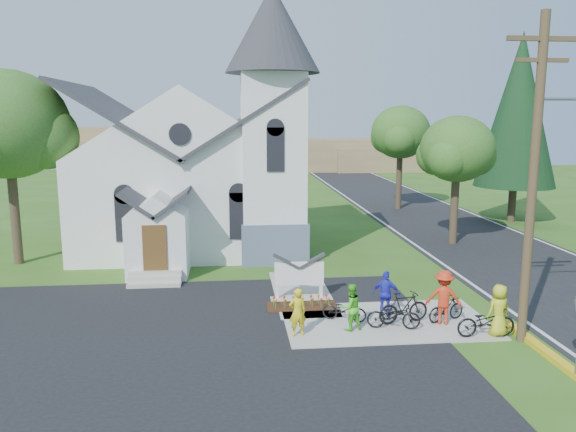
{
  "coord_description": "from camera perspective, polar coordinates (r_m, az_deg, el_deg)",
  "views": [
    {
      "loc": [
        -3.74,
        -17.45,
        6.99
      ],
      "look_at": [
        -1.45,
        5.0,
        2.98
      ],
      "focal_mm": 35.0,
      "sensor_mm": 36.0,
      "label": 1
    }
  ],
  "objects": [
    {
      "name": "bike_3",
      "position": [
        20.21,
        15.78,
        -9.04
      ],
      "size": [
        1.56,
        0.95,
        0.91
      ],
      "primitive_type": "imported",
      "rotation": [
        0.0,
        0.0,
        1.94
      ],
      "color": "black",
      "rests_on": "sidewalk"
    },
    {
      "name": "distant_hills",
      "position": [
        74.27,
        -0.34,
        6.37
      ],
      "size": [
        61.0,
        10.0,
        5.6
      ],
      "color": "olive",
      "rests_on": "ground"
    },
    {
      "name": "bike_1",
      "position": [
        19.67,
        11.66,
        -9.09
      ],
      "size": [
        1.9,
        0.88,
        1.1
      ],
      "primitive_type": "imported",
      "rotation": [
        0.0,
        0.0,
        1.77
      ],
      "color": "black",
      "rests_on": "sidewalk"
    },
    {
      "name": "utility_pole",
      "position": [
        18.43,
        23.86,
        4.28
      ],
      "size": [
        3.45,
        0.28,
        10.0
      ],
      "color": "#4A3825",
      "rests_on": "ground"
    },
    {
      "name": "church_sign",
      "position": [
        21.64,
        1.14,
        -5.91
      ],
      "size": [
        2.2,
        0.4,
        1.7
      ],
      "color": "#A7A297",
      "rests_on": "ground"
    },
    {
      "name": "road",
      "position": [
        35.92,
        16.79,
        -1.56
      ],
      "size": [
        8.0,
        90.0,
        0.02
      ],
      "primitive_type": "cube",
      "color": "black",
      "rests_on": "ground"
    },
    {
      "name": "flower_bed",
      "position": [
        21.09,
        1.43,
        -9.18
      ],
      "size": [
        2.6,
        1.1,
        0.07
      ],
      "primitive_type": "cube",
      "color": "#341A0E",
      "rests_on": "ground"
    },
    {
      "name": "tree_road_near",
      "position": [
        31.94,
        16.82,
        6.46
      ],
      "size": [
        4.0,
        4.0,
        7.05
      ],
      "color": "#38291E",
      "rests_on": "ground"
    },
    {
      "name": "cyclist_4",
      "position": [
        19.35,
        20.64,
        -8.94
      ],
      "size": [
        0.94,
        0.73,
        1.69
      ],
      "primitive_type": "imported",
      "rotation": [
        0.0,
        0.0,
        3.4
      ],
      "color": "gold",
      "rests_on": "sidewalk"
    },
    {
      "name": "church",
      "position": [
        30.03,
        -9.2,
        6.63
      ],
      "size": [
        12.35,
        12.0,
        13.0
      ],
      "color": "white",
      "rests_on": "ground"
    },
    {
      "name": "sidewalk",
      "position": [
        19.95,
        9.95,
        -10.51
      ],
      "size": [
        7.0,
        4.0,
        0.05
      ],
      "primitive_type": "cube",
      "color": "#A7A297",
      "rests_on": "ground"
    },
    {
      "name": "bike_2",
      "position": [
        19.14,
        10.67,
        -9.89
      ],
      "size": [
        1.84,
        0.97,
        0.92
      ],
      "primitive_type": "imported",
      "rotation": [
        0.0,
        0.0,
        1.36
      ],
      "color": "black",
      "rests_on": "sidewalk"
    },
    {
      "name": "cyclist_1",
      "position": [
        18.73,
        6.39,
        -9.17
      ],
      "size": [
        0.91,
        0.8,
        1.57
      ],
      "primitive_type": "imported",
      "rotation": [
        0.0,
        0.0,
        3.46
      ],
      "color": "#48C625",
      "rests_on": "sidewalk"
    },
    {
      "name": "tree_road_mid",
      "position": [
        43.38,
        11.37,
        8.29
      ],
      "size": [
        4.4,
        4.4,
        7.8
      ],
      "color": "#38291E",
      "rests_on": "ground"
    },
    {
      "name": "ground",
      "position": [
        19.16,
        5.95,
        -11.37
      ],
      "size": [
        120.0,
        120.0,
        0.0
      ],
      "primitive_type": "plane",
      "color": "#335719",
      "rests_on": "ground"
    },
    {
      "name": "parking_lot",
      "position": [
        17.26,
        -16.72,
        -14.22
      ],
      "size": [
        20.0,
        16.0,
        0.02
      ],
      "primitive_type": "cube",
      "color": "black",
      "rests_on": "ground"
    },
    {
      "name": "bike_0",
      "position": [
        19.62,
        5.75,
        -9.43
      ],
      "size": [
        1.62,
        1.1,
        0.81
      ],
      "primitive_type": "imported",
      "rotation": [
        0.0,
        0.0,
        1.16
      ],
      "color": "black",
      "rests_on": "sidewalk"
    },
    {
      "name": "bike_4",
      "position": [
        19.25,
        19.47,
        -10.08
      ],
      "size": [
        1.89,
        0.66,
        0.99
      ],
      "primitive_type": "imported",
      "rotation": [
        0.0,
        0.0,
        1.57
      ],
      "color": "black",
      "rests_on": "sidewalk"
    },
    {
      "name": "cyclist_2",
      "position": [
        20.13,
        9.91,
        -7.79
      ],
      "size": [
        1.03,
        0.73,
        1.63
      ],
      "primitive_type": "imported",
      "rotation": [
        0.0,
        0.0,
        2.75
      ],
      "color": "#292DD0",
      "rests_on": "sidewalk"
    },
    {
      "name": "conifer",
      "position": [
        40.1,
        22.38,
        9.91
      ],
      "size": [
        5.2,
        5.2,
        12.4
      ],
      "color": "#38291E",
      "rests_on": "ground"
    },
    {
      "name": "cyclist_3",
      "position": [
        19.83,
        15.54,
        -7.95
      ],
      "size": [
        1.36,
        1.03,
        1.86
      ],
      "primitive_type": "imported",
      "rotation": [
        0.0,
        0.0,
        2.82
      ],
      "color": "red",
      "rests_on": "sidewalk"
    },
    {
      "name": "tree_lot_corner",
      "position": [
        29.3,
        -26.63,
        8.28
      ],
      "size": [
        5.6,
        5.6,
        9.15
      ],
      "color": "#38291E",
      "rests_on": "ground"
    },
    {
      "name": "cyclist_0",
      "position": [
        18.16,
        0.98,
        -9.73
      ],
      "size": [
        0.64,
        0.48,
        1.57
      ],
      "primitive_type": "imported",
      "rotation": [
        0.0,
        0.0,
        3.34
      ],
      "color": "yellow",
      "rests_on": "sidewalk"
    }
  ]
}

